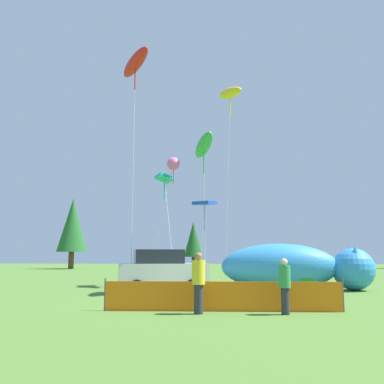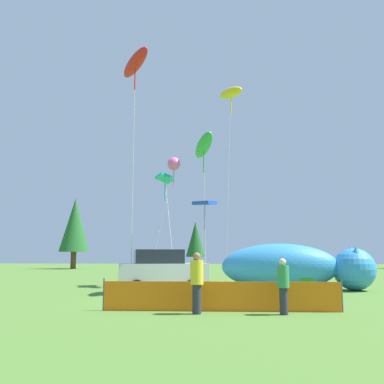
% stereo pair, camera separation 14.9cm
% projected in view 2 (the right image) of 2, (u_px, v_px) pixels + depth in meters
% --- Properties ---
extents(ground_plane, '(120.00, 120.00, 0.00)m').
position_uv_depth(ground_plane, '(196.00, 301.00, 16.13)').
color(ground_plane, '#4C752D').
extents(parked_car, '(4.30, 2.81, 1.97)m').
position_uv_depth(parked_car, '(162.00, 271.00, 19.57)').
color(parked_car, '#B7BCC1').
rests_on(parked_car, ground).
extents(folding_chair, '(0.62, 0.62, 0.86)m').
position_uv_depth(folding_chair, '(307.00, 287.00, 16.48)').
color(folding_chair, '#267F33').
rests_on(folding_chair, ground).
extents(inflatable_cat, '(7.53, 2.49, 2.28)m').
position_uv_depth(inflatable_cat, '(294.00, 268.00, 21.24)').
color(inflatable_cat, '#338CD8').
rests_on(inflatable_cat, ground).
extents(safety_fence, '(7.47, 0.37, 1.00)m').
position_uv_depth(safety_fence, '(221.00, 296.00, 13.32)').
color(safety_fence, orange).
rests_on(safety_fence, ground).
extents(spectator_in_green_shirt, '(0.39, 0.39, 1.81)m').
position_uv_depth(spectator_in_green_shirt, '(197.00, 280.00, 12.82)').
color(spectator_in_green_shirt, '#2D2D38').
rests_on(spectator_in_green_shirt, ground).
extents(spectator_in_black_shirt, '(0.36, 0.36, 1.64)m').
position_uv_depth(spectator_in_black_shirt, '(283.00, 284.00, 12.64)').
color(spectator_in_black_shirt, '#2D2D38').
rests_on(spectator_in_black_shirt, ground).
extents(kite_teal_diamond, '(1.66, 3.16, 6.40)m').
position_uv_depth(kite_teal_diamond, '(165.00, 180.00, 24.78)').
color(kite_teal_diamond, silver).
rests_on(kite_teal_diamond, ground).
extents(kite_pink_octopus, '(1.92, 1.04, 7.16)m').
position_uv_depth(kite_pink_octopus, '(174.00, 164.00, 24.05)').
color(kite_pink_octopus, silver).
rests_on(kite_pink_octopus, ground).
extents(kite_green_fish, '(1.42, 2.52, 7.47)m').
position_uv_depth(kite_green_fish, '(204.00, 146.00, 20.11)').
color(kite_green_fish, silver).
rests_on(kite_green_fish, ground).
extents(kite_yellow_hero, '(1.79, 2.21, 11.56)m').
position_uv_depth(kite_yellow_hero, '(231.00, 94.00, 24.88)').
color(kite_yellow_hero, silver).
rests_on(kite_yellow_hero, ground).
extents(kite_red_lizard, '(2.08, 2.39, 11.11)m').
position_uv_depth(kite_red_lizard, '(135.00, 64.00, 19.79)').
color(kite_red_lizard, silver).
rests_on(kite_red_lizard, ground).
extents(kite_blue_box, '(1.20, 2.25, 4.32)m').
position_uv_depth(kite_blue_box, '(205.00, 204.00, 20.61)').
color(kite_blue_box, silver).
rests_on(kite_blue_box, ground).
extents(horizon_tree_east, '(2.45, 2.45, 5.85)m').
position_uv_depth(horizon_tree_east, '(195.00, 239.00, 54.43)').
color(horizon_tree_east, brown).
rests_on(horizon_tree_east, ground).
extents(horizon_tree_mid, '(3.54, 3.54, 8.45)m').
position_uv_depth(horizon_tree_mid, '(75.00, 225.00, 51.55)').
color(horizon_tree_mid, brown).
rests_on(horizon_tree_mid, ground).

